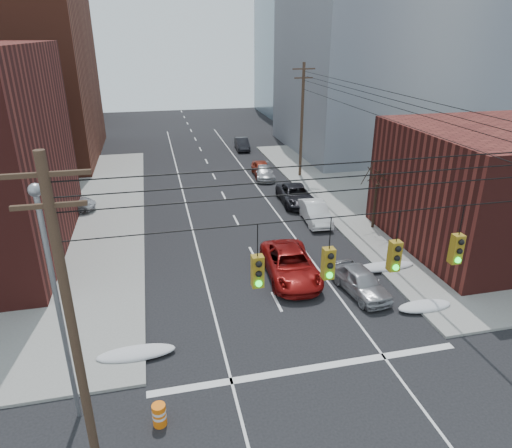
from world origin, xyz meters
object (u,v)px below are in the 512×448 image
parked_car_b (315,212)px  construction_barrel (159,415)px  red_pickup (290,265)px  parked_car_a (361,281)px  parked_car_c (296,195)px  lot_car_b (65,204)px  parked_car_f (242,144)px  parked_car_e (262,169)px  lot_car_a (1,261)px  parked_car_d (264,172)px

parked_car_b → construction_barrel: bearing=-121.2°
red_pickup → parked_car_a: size_ratio=1.39×
parked_car_a → parked_car_c: size_ratio=0.81×
parked_car_c → lot_car_b: 18.87m
parked_car_f → parked_car_e: bearing=-87.7°
parked_car_f → lot_car_a: lot_car_a is taller
parked_car_d → parked_car_f: size_ratio=1.01×
parked_car_e → parked_car_f: parked_car_e is taller
parked_car_f → lot_car_a: bearing=-122.5°
parked_car_e → lot_car_b: (-17.89, -6.75, 0.08)m
parked_car_d → construction_barrel: 31.40m
parked_car_d → lot_car_b: size_ratio=0.94×
parked_car_b → parked_car_d: size_ratio=1.07×
lot_car_a → lot_car_b: bearing=-13.8°
parked_car_b → parked_car_e: size_ratio=1.10×
red_pickup → lot_car_a: 17.33m
lot_car_a → construction_barrel: size_ratio=5.13×
red_pickup → lot_car_b: red_pickup is taller
parked_car_a → parked_car_d: size_ratio=0.99×
parked_car_a → red_pickup: bearing=134.4°
parked_car_a → construction_barrel: size_ratio=4.74×
construction_barrel → red_pickup: bearing=50.1°
parked_car_b → lot_car_b: parked_car_b is taller
red_pickup → parked_car_a: bearing=-35.3°
parked_car_d → construction_barrel: bearing=-104.8°
lot_car_a → construction_barrel: bearing=-148.5°
parked_car_d → parked_car_e: 1.03m
parked_car_e → construction_barrel: parked_car_e is taller
parked_car_d → parked_car_e: (0.00, 1.03, 0.09)m
red_pickup → parked_car_d: 19.99m
parked_car_e → lot_car_b: bearing=-156.1°
parked_car_c → construction_barrel: 24.92m
parked_car_a → lot_car_a: lot_car_a is taller
parked_car_e → parked_car_f: (0.26, 11.39, -0.01)m
parked_car_b → parked_car_c: size_ratio=0.87×
red_pickup → parked_car_a: (3.30, -2.63, -0.10)m
red_pickup → parked_car_b: bearing=64.1°
parked_car_f → construction_barrel: bearing=-101.8°
parked_car_b → lot_car_b: bearing=166.3°
red_pickup → parked_car_d: (3.30, 19.72, -0.20)m
parked_car_b → lot_car_a: 21.50m
parked_car_a → lot_car_a: (-20.11, 6.85, 0.19)m
parked_car_a → parked_car_d: 22.35m
parked_car_c → parked_car_b: bearing=-84.7°
parked_car_a → parked_car_f: 34.76m
lot_car_a → parked_car_a: bearing=-109.9°
parked_car_a → parked_car_f: bearing=82.5°
parked_car_f → parked_car_c: bearing=-84.6°
parked_car_d → parked_car_f: parked_car_f is taller
parked_car_f → lot_car_a: (-20.37, -27.92, 0.21)m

